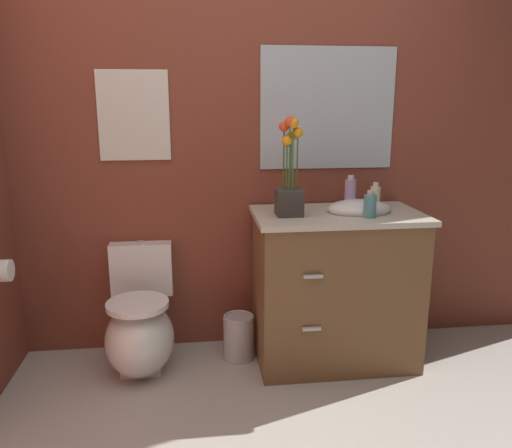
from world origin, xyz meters
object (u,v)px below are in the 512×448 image
object	(u,v)px
vanity_cabinet	(336,286)
wall_mirror	(328,109)
soap_bottle	(350,193)
toilet	(140,328)
hand_wash_bottle	(375,197)
wall_poster	(134,116)
trash_bin	(239,337)
flower_vase	(290,182)
lotion_bottle	(370,206)

from	to	relation	value
vanity_cabinet	wall_mirror	xyz separation A→B (m)	(-0.00, 0.29, 0.99)
soap_bottle	toilet	bearing A→B (deg)	-174.94
hand_wash_bottle	wall_poster	world-z (taller)	wall_poster
trash_bin	wall_poster	size ratio (longest dim) A/B	0.54
toilet	flower_vase	world-z (taller)	flower_vase
lotion_bottle	toilet	bearing A→B (deg)	172.60
vanity_cabinet	wall_mirror	world-z (taller)	wall_mirror
toilet	lotion_bottle	bearing A→B (deg)	-7.40
vanity_cabinet	flower_vase	bearing A→B (deg)	-174.33
flower_vase	wall_poster	bearing A→B (deg)	158.87
flower_vase	trash_bin	bearing A→B (deg)	160.95
vanity_cabinet	lotion_bottle	bearing A→B (deg)	-46.39
soap_bottle	hand_wash_bottle	size ratio (longest dim) A/B	1.23
vanity_cabinet	hand_wash_bottle	size ratio (longest dim) A/B	6.98
vanity_cabinet	hand_wash_bottle	world-z (taller)	vanity_cabinet
toilet	trash_bin	xyz separation A→B (m)	(0.56, 0.04, -0.11)
flower_vase	hand_wash_bottle	bearing A→B (deg)	11.42
trash_bin	wall_mirror	bearing A→B (deg)	22.32
toilet	wall_poster	bearing A→B (deg)	90.00
lotion_bottle	wall_mirror	size ratio (longest dim) A/B	0.18
flower_vase	trash_bin	xyz separation A→B (m)	(-0.27, 0.09, -0.93)
hand_wash_bottle	wall_poster	size ratio (longest dim) A/B	0.31
hand_wash_bottle	trash_bin	world-z (taller)	hand_wash_bottle
toilet	soap_bottle	size ratio (longest dim) A/B	3.67
wall_poster	vanity_cabinet	bearing A→B (deg)	-14.70
flower_vase	soap_bottle	distance (m)	0.43
wall_mirror	soap_bottle	bearing A→B (deg)	-55.88
lotion_bottle	wall_mirror	world-z (taller)	wall_mirror
lotion_bottle	hand_wash_bottle	bearing A→B (deg)	63.50
trash_bin	wall_mirror	xyz separation A→B (m)	(0.56, 0.23, 1.31)
toilet	wall_mirror	bearing A→B (deg)	13.46
toilet	hand_wash_bottle	xyz separation A→B (m)	(1.36, 0.05, 0.71)
vanity_cabinet	trash_bin	bearing A→B (deg)	173.30
toilet	flower_vase	size ratio (longest dim) A/B	1.30
trash_bin	wall_poster	bearing A→B (deg)	157.89
toilet	wall_poster	size ratio (longest dim) A/B	1.38
vanity_cabinet	wall_poster	xyz separation A→B (m)	(-1.12, 0.29, 0.96)
flower_vase	wall_mirror	xyz separation A→B (m)	(0.28, 0.32, 0.38)
wall_poster	wall_mirror	distance (m)	1.12
wall_poster	trash_bin	bearing A→B (deg)	-22.11
flower_vase	soap_bottle	bearing A→B (deg)	22.66
wall_poster	wall_mirror	xyz separation A→B (m)	(1.12, 0.00, 0.04)
vanity_cabinet	hand_wash_bottle	xyz separation A→B (m)	(0.24, 0.08, 0.50)
toilet	soap_bottle	xyz separation A→B (m)	(1.23, 0.11, 0.73)
soap_bottle	lotion_bottle	size ratio (longest dim) A/B	1.29
lotion_bottle	flower_vase	bearing A→B (deg)	165.49
vanity_cabinet	trash_bin	xyz separation A→B (m)	(-0.56, 0.07, -0.32)
wall_poster	wall_mirror	bearing A→B (deg)	0.00
wall_poster	flower_vase	bearing A→B (deg)	-21.13
vanity_cabinet	trash_bin	distance (m)	0.65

